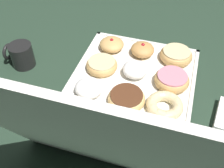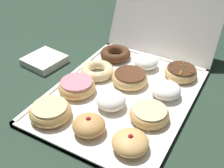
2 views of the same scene
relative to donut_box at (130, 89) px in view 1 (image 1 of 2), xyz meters
name	(u,v)px [view 1 (image 1 of 2)]	position (x,y,z in m)	size (l,w,h in m)	color
ground_plane	(130,90)	(0.00, 0.00, -0.01)	(3.00, 3.00, 0.00)	#233828
donut_box	(130,89)	(0.00, 0.00, 0.00)	(0.41, 0.53, 0.01)	white
box_lid_open	(80,142)	(0.00, 0.38, 0.24)	(0.41, 0.54, 0.01)	white
glazed_ring_donut_0	(176,55)	(-0.12, -0.19, 0.03)	(0.12, 0.12, 0.04)	tan
jelly_filled_donut_1	(143,50)	(0.00, -0.18, 0.03)	(0.09, 0.09, 0.05)	tan
jelly_filled_donut_2	(112,44)	(0.12, -0.18, 0.03)	(0.09, 0.09, 0.05)	tan
pink_frosted_donut_3	(172,80)	(-0.13, -0.06, 0.03)	(0.12, 0.12, 0.04)	tan
powdered_filled_donut_4	(135,69)	(0.00, -0.07, 0.03)	(0.09, 0.09, 0.05)	white
glazed_ring_donut_5	(102,65)	(0.12, -0.06, 0.02)	(0.11, 0.11, 0.03)	tan
cruller_donut_6	(165,105)	(-0.12, 0.06, 0.02)	(0.11, 0.11, 0.03)	beige
chocolate_frosted_donut_7	(126,98)	(-0.01, 0.07, 0.02)	(0.12, 0.12, 0.04)	#E5B770
powdered_filled_donut_8	(89,88)	(0.12, 0.06, 0.03)	(0.09, 0.09, 0.04)	white
chocolate_cake_ring_donut_9	(157,141)	(-0.12, 0.19, 0.02)	(0.11, 0.11, 0.03)	#472816
powdered_filled_donut_10	(113,126)	(0.00, 0.18, 0.03)	(0.09, 0.09, 0.05)	white
sprinkle_donut_11	(72,117)	(0.13, 0.18, 0.02)	(0.11, 0.11, 0.04)	#E5B770
coffee_mug	(21,55)	(0.40, -0.01, 0.04)	(0.10, 0.08, 0.09)	black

